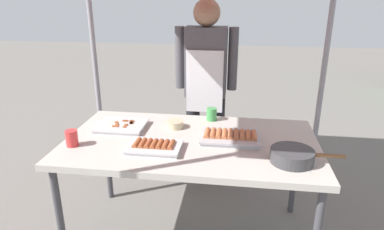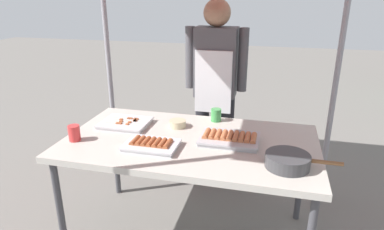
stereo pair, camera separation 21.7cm
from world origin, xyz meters
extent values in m
cube|color=#B7B2A8|center=(0.00, 0.00, 0.73)|extent=(1.60, 0.90, 0.04)
cylinder|color=#3F3F44|center=(-0.74, -0.39, 0.35)|extent=(0.04, 0.04, 0.71)
cylinder|color=#3F3F44|center=(-0.74, 0.39, 0.35)|extent=(0.04, 0.04, 0.71)
cylinder|color=#3F3F44|center=(0.74, 0.39, 0.35)|extent=(0.04, 0.04, 0.71)
cylinder|color=gray|center=(-0.95, 0.80, 1.09)|extent=(0.04, 0.04, 2.18)
cylinder|color=gray|center=(0.95, 0.80, 1.09)|extent=(0.04, 0.04, 2.18)
cube|color=#ADADB2|center=(0.25, 0.03, 0.76)|extent=(0.36, 0.26, 0.02)
cube|color=#ADADB2|center=(0.25, 0.03, 0.78)|extent=(0.37, 0.27, 0.01)
cylinder|color=#B7663D|center=(0.10, 0.03, 0.79)|extent=(0.03, 0.14, 0.03)
cylinder|color=#B7663D|center=(0.14, 0.03, 0.79)|extent=(0.03, 0.14, 0.03)
cylinder|color=#B7663D|center=(0.17, 0.03, 0.79)|extent=(0.03, 0.14, 0.03)
cylinder|color=#B7663D|center=(0.21, 0.03, 0.79)|extent=(0.03, 0.14, 0.03)
cylinder|color=#B7663D|center=(0.25, 0.03, 0.79)|extent=(0.03, 0.14, 0.03)
cylinder|color=#B7663D|center=(0.29, 0.03, 0.79)|extent=(0.03, 0.14, 0.03)
cylinder|color=#B7663D|center=(0.32, 0.03, 0.79)|extent=(0.03, 0.14, 0.03)
cylinder|color=#B7663D|center=(0.36, 0.03, 0.79)|extent=(0.03, 0.14, 0.03)
cylinder|color=#B7663D|center=(0.40, 0.03, 0.79)|extent=(0.03, 0.14, 0.03)
cube|color=silver|center=(-0.50, 0.12, 0.76)|extent=(0.32, 0.26, 0.02)
cube|color=silver|center=(-0.50, 0.12, 0.78)|extent=(0.33, 0.27, 0.01)
cylinder|color=tan|center=(-0.50, 0.07, 0.78)|extent=(0.23, 0.01, 0.01)
cube|color=#9E512D|center=(-0.51, 0.07, 0.78)|extent=(0.02, 0.02, 0.02)
cube|color=#9E512D|center=(-0.46, 0.07, 0.78)|extent=(0.02, 0.02, 0.02)
cube|color=#9E512D|center=(-0.54, 0.07, 0.78)|extent=(0.02, 0.02, 0.02)
cylinder|color=tan|center=(-0.50, 0.11, 0.78)|extent=(0.23, 0.01, 0.01)
cube|color=#9E512D|center=(-0.53, 0.11, 0.78)|extent=(0.02, 0.02, 0.02)
cube|color=#9E512D|center=(-0.46, 0.11, 0.78)|extent=(0.02, 0.02, 0.02)
cylinder|color=tan|center=(-0.50, 0.14, 0.78)|extent=(0.23, 0.01, 0.01)
cube|color=#9E512D|center=(-0.43, 0.14, 0.78)|extent=(0.02, 0.02, 0.02)
cube|color=#9E512D|center=(-0.43, 0.14, 0.78)|extent=(0.02, 0.02, 0.02)
cube|color=#9E512D|center=(-0.54, 0.14, 0.78)|extent=(0.02, 0.02, 0.02)
cube|color=#9E512D|center=(-0.44, 0.14, 0.78)|extent=(0.02, 0.02, 0.02)
cylinder|color=tan|center=(-0.50, 0.18, 0.78)|extent=(0.23, 0.01, 0.01)
cube|color=#9E512D|center=(-0.48, 0.18, 0.78)|extent=(0.02, 0.02, 0.02)
cube|color=#9E512D|center=(-0.50, 0.18, 0.78)|extent=(0.02, 0.02, 0.02)
cube|color=#9E512D|center=(-0.45, 0.18, 0.78)|extent=(0.02, 0.02, 0.02)
cube|color=#9E512D|center=(-0.44, 0.18, 0.78)|extent=(0.02, 0.02, 0.02)
cube|color=silver|center=(-0.20, -0.18, 0.76)|extent=(0.31, 0.21, 0.02)
cube|color=silver|center=(-0.20, -0.18, 0.78)|extent=(0.32, 0.22, 0.01)
cylinder|color=#9E512D|center=(-0.30, -0.18, 0.79)|extent=(0.03, 0.12, 0.03)
cylinder|color=#9E512D|center=(-0.27, -0.18, 0.79)|extent=(0.03, 0.12, 0.03)
cylinder|color=#9E512D|center=(-0.23, -0.18, 0.79)|extent=(0.03, 0.12, 0.03)
cylinder|color=#9E512D|center=(-0.20, -0.18, 0.79)|extent=(0.03, 0.12, 0.03)
cylinder|color=#9E512D|center=(-0.16, -0.18, 0.79)|extent=(0.03, 0.12, 0.03)
cylinder|color=#9E512D|center=(-0.13, -0.18, 0.79)|extent=(0.03, 0.12, 0.03)
cylinder|color=#9E512D|center=(-0.09, -0.18, 0.79)|extent=(0.03, 0.12, 0.03)
cylinder|color=#38383A|center=(0.60, -0.22, 0.79)|extent=(0.24, 0.24, 0.07)
cylinder|color=brown|center=(0.80, -0.22, 0.80)|extent=(0.16, 0.02, 0.02)
cylinder|color=#386B33|center=(0.60, -0.22, 0.81)|extent=(0.22, 0.22, 0.01)
cylinder|color=#BFB28C|center=(-0.14, 0.19, 0.77)|extent=(0.12, 0.12, 0.05)
cylinder|color=red|center=(-0.71, -0.19, 0.80)|extent=(0.07, 0.07, 0.10)
cylinder|color=#3F994C|center=(0.10, 0.37, 0.80)|extent=(0.07, 0.07, 0.09)
cylinder|color=black|center=(-0.10, 0.82, 0.40)|extent=(0.12, 0.12, 0.80)
cylinder|color=black|center=(0.12, 0.82, 0.40)|extent=(0.12, 0.12, 0.80)
cube|color=#4C4C51|center=(0.01, 0.82, 1.09)|extent=(0.34, 0.20, 0.57)
cube|color=white|center=(0.01, 0.71, 0.95)|extent=(0.30, 0.02, 0.51)
cylinder|color=#4C4C51|center=(-0.21, 0.82, 1.12)|extent=(0.08, 0.08, 0.51)
cylinder|color=#4C4C51|center=(0.23, 0.82, 1.12)|extent=(0.08, 0.08, 0.51)
sphere|color=#9E7256|center=(0.01, 0.82, 1.48)|extent=(0.22, 0.22, 0.22)
camera|label=1|loc=(0.28, -1.97, 1.65)|focal=31.88mm
camera|label=2|loc=(0.49, -1.93, 1.65)|focal=31.88mm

